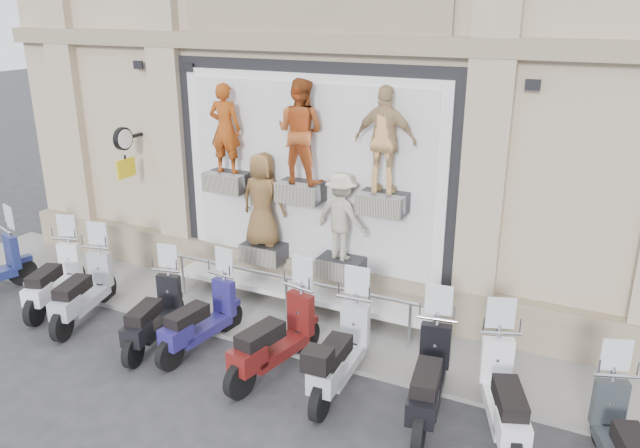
# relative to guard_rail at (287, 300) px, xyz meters

# --- Properties ---
(ground) EXTENTS (90.00, 90.00, 0.00)m
(ground) POSITION_rel_guard_rail_xyz_m (0.00, -2.00, -0.47)
(ground) COLOR #2C2C2F
(ground) RESTS_ON ground
(sidewalk) EXTENTS (16.00, 2.20, 0.08)m
(sidewalk) POSITION_rel_guard_rail_xyz_m (0.00, 0.10, -0.43)
(sidewalk) COLOR gray
(sidewalk) RESTS_ON ground
(shop_vitrine) EXTENTS (5.60, 0.83, 4.30)m
(shop_vitrine) POSITION_rel_guard_rail_xyz_m (0.07, 0.74, 1.98)
(shop_vitrine) COLOR black
(shop_vitrine) RESTS_ON ground
(guard_rail) EXTENTS (5.06, 0.10, 0.93)m
(guard_rail) POSITION_rel_guard_rail_xyz_m (0.00, 0.00, 0.00)
(guard_rail) COLOR #9EA0A5
(guard_rail) RESTS_ON ground
(clock_sign_bracket) EXTENTS (0.10, 0.80, 1.02)m
(clock_sign_bracket) POSITION_rel_guard_rail_xyz_m (-3.90, 0.47, 2.34)
(clock_sign_bracket) COLOR black
(clock_sign_bracket) RESTS_ON ground
(scooter_b) EXTENTS (1.18, 2.10, 1.64)m
(scooter_b) POSITION_rel_guard_rail_xyz_m (-4.25, -1.36, 0.35)
(scooter_b) COLOR white
(scooter_b) RESTS_ON ground
(scooter_c) EXTENTS (1.11, 2.14, 1.67)m
(scooter_c) POSITION_rel_guard_rail_xyz_m (-3.35, -1.51, 0.37)
(scooter_c) COLOR #9B9DA8
(scooter_c) RESTS_ON ground
(scooter_d) EXTENTS (0.95, 2.02, 1.58)m
(scooter_d) POSITION_rel_guard_rail_xyz_m (-1.63, -1.64, 0.33)
(scooter_d) COLOR black
(scooter_d) RESTS_ON ground
(scooter_e) EXTENTS (0.81, 2.03, 1.61)m
(scooter_e) POSITION_rel_guard_rail_xyz_m (-0.83, -1.43, 0.34)
(scooter_e) COLOR navy
(scooter_e) RESTS_ON ground
(scooter_f) EXTENTS (1.02, 2.22, 1.74)m
(scooter_f) POSITION_rel_guard_rail_xyz_m (0.63, -1.52, 0.40)
(scooter_f) COLOR #55100E
(scooter_f) RESTS_ON ground
(scooter_g) EXTENTS (0.74, 2.15, 1.72)m
(scooter_g) POSITION_rel_guard_rail_xyz_m (1.72, -1.47, 0.40)
(scooter_g) COLOR #AAABB1
(scooter_g) RESTS_ON ground
(scooter_h) EXTENTS (0.93, 2.17, 1.70)m
(scooter_h) POSITION_rel_guard_rail_xyz_m (3.07, -1.52, 0.39)
(scooter_h) COLOR black
(scooter_h) RESTS_ON ground
(scooter_i) EXTENTS (1.31, 2.18, 1.71)m
(scooter_i) POSITION_rel_guard_rail_xyz_m (4.08, -1.51, 0.39)
(scooter_i) COLOR white
(scooter_i) RESTS_ON ground
(scooter_j) EXTENTS (1.19, 2.03, 1.59)m
(scooter_j) POSITION_rel_guard_rail_xyz_m (5.52, -1.77, 0.33)
(scooter_j) COLOR #282D30
(scooter_j) RESTS_ON ground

